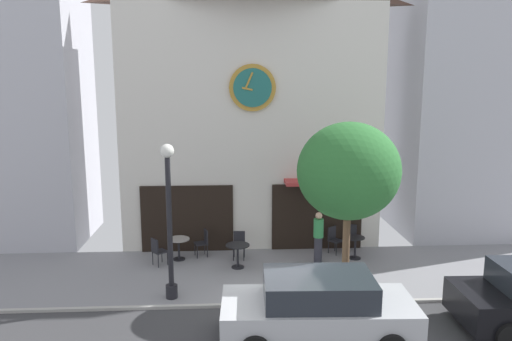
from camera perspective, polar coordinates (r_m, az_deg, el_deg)
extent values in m
cube|color=gray|center=(15.16, 1.23, -12.06)|extent=(26.14, 4.40, 0.05)
cube|color=#A8A5A0|center=(13.15, 1.98, -15.43)|extent=(26.14, 0.12, 0.08)
cube|color=silver|center=(17.29, -0.59, 5.12)|extent=(8.94, 2.06, 8.35)
cylinder|color=#B7842D|center=(16.13, -0.43, 9.69)|extent=(1.54, 0.10, 1.54)
cylinder|color=#1E6660|center=(16.07, -0.41, 9.68)|extent=(1.26, 0.04, 1.26)
cube|color=#B7842D|center=(16.02, -1.02, 9.56)|extent=(0.35, 0.03, 0.13)
cube|color=#B7842D|center=(16.02, -0.80, 10.56)|extent=(0.27, 0.03, 0.52)
cube|color=black|center=(16.84, -8.06, -5.61)|extent=(3.13, 0.10, 2.30)
cube|color=black|center=(17.04, 7.15, -5.39)|extent=(3.13, 0.10, 2.30)
cube|color=#B23333|center=(16.49, 8.36, -1.31)|extent=(2.86, 0.90, 0.12)
cube|color=#B2B2BC|center=(19.61, -27.29, 10.70)|extent=(5.19, 3.58, 12.51)
cube|color=#B2B2BC|center=(20.66, 25.19, 14.69)|extent=(6.05, 4.13, 15.31)
cylinder|color=black|center=(13.72, -9.86, -13.79)|extent=(0.32, 0.32, 0.36)
cylinder|color=black|center=(13.11, -10.09, -6.84)|extent=(0.14, 0.14, 3.84)
sphere|color=white|center=(12.65, -10.40, 2.28)|extent=(0.36, 0.36, 0.36)
cylinder|color=brown|center=(13.54, 10.50, -9.27)|extent=(0.20, 0.20, 2.50)
ellipsoid|color=#2D7033|center=(12.97, 10.82, -0.06)|extent=(2.73, 2.46, 2.59)
cylinder|color=black|center=(16.32, -9.04, -9.11)|extent=(0.07, 0.07, 0.70)
cylinder|color=black|center=(16.43, -9.00, -10.22)|extent=(0.40, 0.40, 0.03)
cylinder|color=gray|center=(16.21, -9.07, -7.95)|extent=(0.71, 0.71, 0.03)
cylinder|color=black|center=(15.47, -2.16, -10.03)|extent=(0.07, 0.07, 0.74)
cylinder|color=black|center=(15.60, -2.15, -11.24)|extent=(0.40, 0.40, 0.03)
cylinder|color=black|center=(15.35, -2.16, -8.74)|extent=(0.75, 0.75, 0.03)
cylinder|color=black|center=(16.53, 11.54, -8.90)|extent=(0.07, 0.07, 0.72)
cylinder|color=black|center=(16.65, 11.49, -10.03)|extent=(0.40, 0.40, 0.03)
cylinder|color=black|center=(16.42, 11.58, -7.70)|extent=(0.62, 0.62, 0.03)
cube|color=black|center=(16.14, -2.02, -8.84)|extent=(0.43, 0.43, 0.04)
cube|color=black|center=(16.24, -1.98, -7.88)|extent=(0.38, 0.07, 0.45)
cylinder|color=black|center=(16.07, -2.66, -9.79)|extent=(0.03, 0.03, 0.45)
cylinder|color=black|center=(16.04, -1.43, -9.81)|extent=(0.03, 0.03, 0.45)
cylinder|color=black|center=(16.38, -2.57, -9.38)|extent=(0.03, 0.03, 0.45)
cylinder|color=black|center=(16.36, -1.37, -9.39)|extent=(0.03, 0.03, 0.45)
cube|color=black|center=(16.47, -6.48, -8.49)|extent=(0.50, 0.50, 0.04)
cube|color=black|center=(16.45, -5.88, -7.69)|extent=(0.15, 0.37, 0.45)
cylinder|color=black|center=(16.67, -7.19, -9.10)|extent=(0.03, 0.03, 0.45)
cylinder|color=black|center=(16.35, -6.90, -9.48)|extent=(0.03, 0.03, 0.45)
cylinder|color=black|center=(16.74, -6.04, -8.98)|extent=(0.03, 0.03, 0.45)
cylinder|color=black|center=(16.43, -5.73, -9.36)|extent=(0.03, 0.03, 0.45)
cube|color=black|center=(15.93, -11.21, -9.30)|extent=(0.56, 0.56, 0.04)
cube|color=black|center=(15.77, -11.80, -8.66)|extent=(0.27, 0.32, 0.45)
cylinder|color=black|center=(15.96, -10.33, -10.10)|extent=(0.03, 0.03, 0.45)
cylinder|color=black|center=(16.23, -10.98, -9.76)|extent=(0.03, 0.03, 0.45)
cylinder|color=black|center=(15.79, -11.39, -10.36)|extent=(0.03, 0.03, 0.45)
cylinder|color=black|center=(16.07, -12.03, -10.01)|extent=(0.03, 0.03, 0.45)
cube|color=black|center=(16.86, 9.34, -8.12)|extent=(0.56, 0.56, 0.04)
cube|color=black|center=(16.90, 8.89, -7.26)|extent=(0.32, 0.27, 0.45)
cylinder|color=black|center=(16.71, 9.40, -9.11)|extent=(0.03, 0.03, 0.45)
cylinder|color=black|center=(16.96, 10.14, -8.84)|extent=(0.03, 0.03, 0.45)
cylinder|color=black|center=(16.91, 8.50, -8.84)|extent=(0.03, 0.03, 0.45)
cylinder|color=black|center=(17.16, 9.24, -8.58)|extent=(0.03, 0.03, 0.45)
cube|color=black|center=(17.17, 11.03, -7.83)|extent=(0.50, 0.50, 0.04)
cube|color=black|center=(17.27, 11.09, -6.94)|extent=(0.37, 0.15, 0.45)
cylinder|color=black|center=(17.09, 10.39, -8.70)|extent=(0.03, 0.03, 0.45)
cylinder|color=black|center=(17.07, 11.55, -8.75)|extent=(0.03, 0.03, 0.45)
cylinder|color=black|center=(17.41, 10.47, -8.34)|extent=(0.03, 0.03, 0.45)
cylinder|color=black|center=(17.39, 11.60, -8.39)|extent=(0.03, 0.03, 0.45)
cylinder|color=#2D2D38|center=(15.99, 7.29, -9.20)|extent=(0.29, 0.29, 0.85)
cylinder|color=#338C4C|center=(15.76, 7.35, -6.72)|extent=(0.36, 0.36, 0.60)
sphere|color=tan|center=(15.65, 7.38, -5.28)|extent=(0.22, 0.22, 0.22)
cube|color=#B7BABF|center=(11.44, 7.25, -16.57)|extent=(4.36, 1.95, 0.75)
cube|color=#262B33|center=(11.16, 7.33, -13.57)|extent=(2.46, 1.67, 0.60)
cylinder|color=black|center=(12.62, 13.24, -15.46)|extent=(0.65, 0.24, 0.64)
cylinder|color=black|center=(12.26, -0.25, -15.98)|extent=(0.65, 0.24, 0.64)
cylinder|color=black|center=(12.42, 27.60, -16.89)|extent=(0.64, 0.23, 0.64)
cylinder|color=black|center=(13.84, 23.86, -13.72)|extent=(0.64, 0.23, 0.64)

